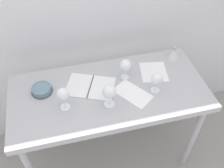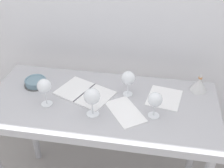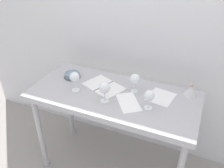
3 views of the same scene
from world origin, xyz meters
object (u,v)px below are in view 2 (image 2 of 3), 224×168
at_px(wine_glass_far_right, 128,79).
at_px(tasting_sheet_lower, 125,111).
at_px(wine_glass_near_right, 155,100).
at_px(wine_glass_near_left, 44,87).
at_px(open_notebook, 85,93).
at_px(decanter_funnel, 199,84).
at_px(wine_glass_near_center, 92,97).
at_px(tasting_bowl, 36,82).
at_px(tasting_sheet_upper, 164,98).

relative_size(wine_glass_far_right, tasting_sheet_lower, 0.63).
bearing_deg(wine_glass_far_right, wine_glass_near_right, -46.50).
xyz_separation_m(wine_glass_near_left, open_notebook, (0.20, 0.14, -0.12)).
bearing_deg(tasting_sheet_lower, decanter_funnel, -0.90).
distance_m(wine_glass_near_right, open_notebook, 0.47).
xyz_separation_m(wine_glass_near_center, tasting_bowl, (-0.43, 0.22, -0.10)).
bearing_deg(tasting_bowl, wine_glass_near_right, -13.02).
bearing_deg(tasting_sheet_upper, wine_glass_far_right, -169.72).
bearing_deg(wine_glass_near_center, wine_glass_near_left, 171.49).
bearing_deg(wine_glass_near_left, tasting_sheet_upper, 14.86).
xyz_separation_m(wine_glass_far_right, tasting_bowl, (-0.61, -0.00, -0.09)).
bearing_deg(wine_glass_near_right, decanter_funnel, 48.67).
height_order(wine_glass_far_right, decanter_funnel, wine_glass_far_right).
bearing_deg(tasting_bowl, tasting_sheet_lower, -15.62).
distance_m(wine_glass_far_right, wine_glass_near_center, 0.28).
relative_size(wine_glass_far_right, wine_glass_near_left, 0.94).
relative_size(wine_glass_near_right, tasting_sheet_lower, 0.60).
xyz_separation_m(wine_glass_near_right, wine_glass_near_center, (-0.34, -0.05, 0.01)).
relative_size(wine_glass_near_left, tasting_bowl, 1.16).
bearing_deg(decanter_funnel, tasting_sheet_lower, -145.46).
distance_m(open_notebook, decanter_funnel, 0.73).
height_order(wine_glass_far_right, tasting_sheet_upper, wine_glass_far_right).
height_order(open_notebook, tasting_sheet_upper, open_notebook).
relative_size(wine_glass_near_right, wine_glass_near_center, 0.91).
bearing_deg(wine_glass_far_right, wine_glass_near_center, -127.49).
xyz_separation_m(wine_glass_near_right, tasting_sheet_lower, (-0.16, 0.01, -0.11)).
relative_size(wine_glass_far_right, open_notebook, 0.41).
height_order(wine_glass_far_right, tasting_bowl, wine_glass_far_right).
distance_m(wine_glass_near_left, tasting_sheet_lower, 0.49).
distance_m(wine_glass_near_center, tasting_sheet_lower, 0.22).
bearing_deg(wine_glass_near_center, tasting_sheet_lower, 16.34).
height_order(wine_glass_near_left, wine_glass_near_center, wine_glass_near_left).
bearing_deg(tasting_sheet_lower, wine_glass_far_right, 57.17).
distance_m(wine_glass_near_center, tasting_sheet_upper, 0.48).
xyz_separation_m(wine_glass_near_right, tasting_bowl, (-0.78, 0.18, -0.09)).
xyz_separation_m(wine_glass_near_left, tasting_bowl, (-0.14, 0.18, -0.10)).
xyz_separation_m(wine_glass_far_right, decanter_funnel, (0.44, 0.12, -0.07)).
relative_size(wine_glass_far_right, decanter_funnel, 1.27).
relative_size(wine_glass_near_left, open_notebook, 0.43).
distance_m(wine_glass_near_left, open_notebook, 0.27).
bearing_deg(tasting_sheet_upper, wine_glass_near_center, -140.61).
bearing_deg(open_notebook, wine_glass_near_right, 5.01).
bearing_deg(wine_glass_near_center, decanter_funnel, 29.75).
distance_m(open_notebook, tasting_sheet_upper, 0.50).
height_order(tasting_bowl, decanter_funnel, decanter_funnel).
relative_size(wine_glass_near_left, wine_glass_near_center, 1.01).
height_order(wine_glass_near_center, decanter_funnel, wine_glass_near_center).
xyz_separation_m(tasting_sheet_lower, tasting_bowl, (-0.61, 0.17, 0.02)).
xyz_separation_m(wine_glass_near_right, open_notebook, (-0.44, 0.14, -0.11)).
height_order(tasting_sheet_lower, tasting_bowl, tasting_bowl).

